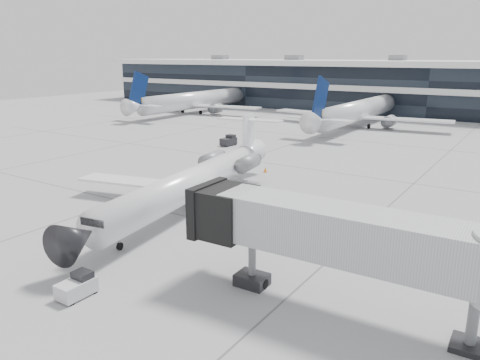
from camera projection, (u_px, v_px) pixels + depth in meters
The scene contains 9 objects.
ground at pixel (214, 223), 35.62m from camera, with size 220.00×220.00×0.00m, color #99999C.
terminal at pixel (439, 90), 100.59m from camera, with size 170.00×22.00×10.00m, color black.
bg_jet_left at pixel (197, 113), 103.88m from camera, with size 32.00×40.00×9.60m, color white, non-canonical shape.
bg_jet_center at pixel (359, 126), 84.30m from camera, with size 32.00×40.00×9.60m, color white, non-canonical shape.
regional_jet at pixel (194, 182), 38.72m from camera, with size 22.71×28.33×6.55m.
jet_bridge at pixel (368, 240), 21.75m from camera, with size 17.23×3.82×5.54m.
baggage_tug at pixel (77, 286), 24.68m from camera, with size 1.18×1.99×1.26m.
traffic_cone at pixel (265, 170), 50.99m from camera, with size 0.52×0.52×0.59m.
far_tug at pixel (229, 141), 66.00m from camera, with size 1.57×2.44×1.48m.
Camera 1 is at (20.08, -26.97, 12.38)m, focal length 35.00 mm.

